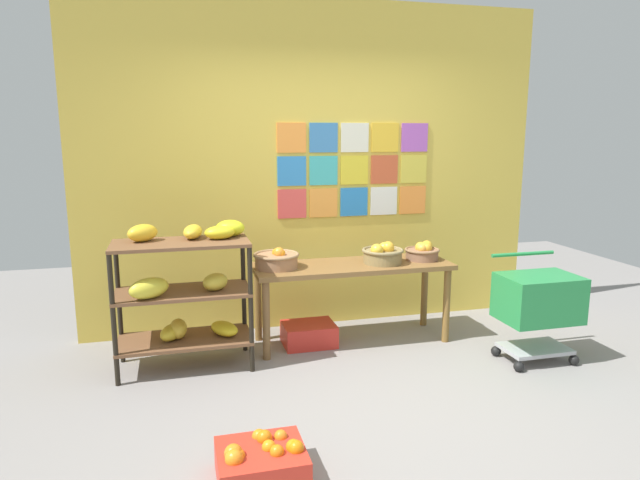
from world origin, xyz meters
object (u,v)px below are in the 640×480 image
display_table (352,274)px  fruit_basket_back_left (383,254)px  fruit_basket_back_right (277,259)px  banana_shelf_unit (187,285)px  fruit_basket_left (423,251)px  shopping_cart (538,302)px  produce_crate_under_table (309,334)px  orange_crate_foreground (261,462)px

display_table → fruit_basket_back_left: (0.25, -0.04, 0.17)m
fruit_basket_back_right → fruit_basket_back_left: (0.89, -0.07, 0.01)m
banana_shelf_unit → fruit_basket_back_right: size_ratio=2.96×
fruit_basket_left → shopping_cart: size_ratio=0.36×
display_table → fruit_basket_back_right: 0.66m
fruit_basket_back_left → shopping_cart: fruit_basket_back_left is taller
fruit_basket_left → fruit_basket_back_right: bearing=179.4°
fruit_basket_back_right → fruit_basket_back_left: size_ratio=1.06×
display_table → produce_crate_under_table: size_ratio=3.85×
banana_shelf_unit → fruit_basket_left: bearing=5.8°
fruit_basket_back_right → orange_crate_foreground: fruit_basket_back_right is taller
fruit_basket_left → produce_crate_under_table: fruit_basket_left is taller
banana_shelf_unit → produce_crate_under_table: banana_shelf_unit is taller
banana_shelf_unit → display_table: (1.37, 0.20, -0.05)m
display_table → fruit_basket_left: 0.66m
fruit_basket_back_right → shopping_cart: size_ratio=0.45×
fruit_basket_left → fruit_basket_back_right: 1.29m
display_table → orange_crate_foreground: display_table is taller
banana_shelf_unit → shopping_cart: banana_shelf_unit is taller
display_table → orange_crate_foreground: size_ratio=3.69×
orange_crate_foreground → fruit_basket_left: bearing=46.2°
fruit_basket_back_right → orange_crate_foreground: bearing=-103.0°
banana_shelf_unit → produce_crate_under_table: (0.99, 0.20, -0.55)m
fruit_basket_left → orange_crate_foreground: 2.54m
fruit_basket_left → orange_crate_foreground: bearing=-133.8°
banana_shelf_unit → orange_crate_foreground: size_ratio=2.44×
display_table → fruit_basket_back_left: fruit_basket_back_left is taller
fruit_basket_left → produce_crate_under_table: 1.22m
orange_crate_foreground → shopping_cart: (2.31, 0.99, 0.38)m
fruit_basket_back_left → fruit_basket_back_right: bearing=175.8°
fruit_basket_left → fruit_basket_back_right: (-1.28, 0.01, 0.00)m
fruit_basket_back_left → banana_shelf_unit: bearing=-174.6°
fruit_basket_back_left → orange_crate_foreground: 2.26m
banana_shelf_unit → fruit_basket_left: 2.02m
fruit_basket_back_right → fruit_basket_back_left: fruit_basket_back_left is taller
fruit_basket_back_left → orange_crate_foreground: bearing=-127.2°
banana_shelf_unit → fruit_basket_back_right: (0.72, 0.22, 0.11)m
display_table → fruit_basket_back_left: size_ratio=4.74×
fruit_basket_back_left → produce_crate_under_table: bearing=175.7°
produce_crate_under_table → shopping_cart: shopping_cart is taller
produce_crate_under_table → shopping_cart: bearing=-25.2°
produce_crate_under_table → shopping_cart: (1.64, -0.77, 0.39)m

